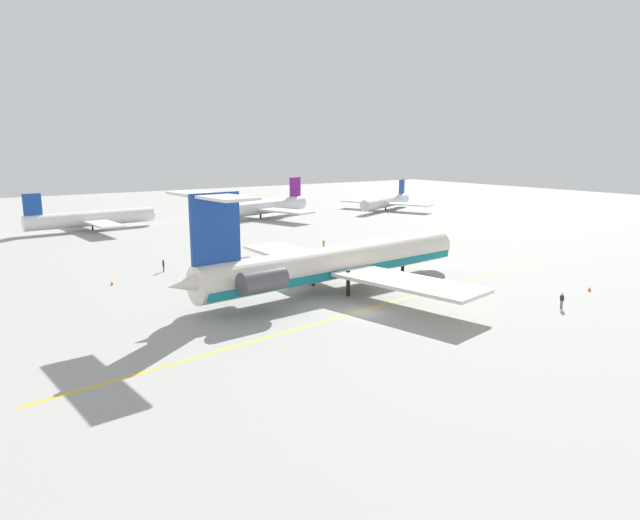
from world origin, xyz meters
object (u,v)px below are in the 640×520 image
airliner_mid_left (96,218)px  ground_crew_near_tail (324,243)px  ground_crew_near_nose (562,299)px  safety_cone_nose (112,283)px  airliner_mid_right (258,207)px  ground_crew_portside (163,264)px  airliner_far_right (385,202)px  safety_cone_wingtip (590,289)px  main_jetliner (330,263)px

airliner_mid_left → ground_crew_near_tail: size_ratio=16.79×
ground_crew_near_nose → safety_cone_nose: ground_crew_near_nose is taller
airliner_mid_right → ground_crew_portside: size_ratio=18.09×
airliner_far_right → safety_cone_wingtip: (-37.59, -82.21, -2.11)m
ground_crew_near_tail → ground_crew_near_nose: bearing=-148.8°
airliner_mid_right → ground_crew_portside: 60.65m
ground_crew_near_nose → ground_crew_portside: bearing=106.2°
safety_cone_nose → safety_cone_wingtip: same height
ground_crew_near_nose → safety_cone_wingtip: (9.92, 2.47, -0.86)m
airliner_far_right → ground_crew_near_tail: 62.30m
main_jetliner → airliner_mid_right: bearing=63.8°
airliner_mid_left → ground_crew_near_tail: airliner_mid_left is taller
ground_crew_near_nose → airliner_mid_right: bearing=65.1°
ground_crew_portside → safety_cone_wingtip: 57.40m
ground_crew_near_tail → airliner_mid_left: bearing=60.5°
airliner_far_right → airliner_mid_left: bearing=-29.4°
ground_crew_near_tail → ground_crew_portside: bearing=123.8°
main_jetliner → ground_crew_near_tail: 29.06m
airliner_mid_right → safety_cone_wingtip: size_ratio=57.83×
airliner_mid_right → ground_crew_near_tail: bearing=60.8°
airliner_mid_left → ground_crew_near_nose: (28.14, -92.16, -1.35)m
airliner_far_right → ground_crew_portside: bearing=4.1°
airliner_far_right → safety_cone_nose: size_ratio=47.41×
airliner_mid_left → airliner_far_right: size_ratio=1.08×
ground_crew_near_nose → safety_cone_wingtip: 10.26m
airliner_far_right → ground_crew_near_tail: airliner_far_right is taller
ground_crew_near_nose → safety_cone_nose: 55.24m
airliner_far_right → ground_crew_near_nose: (-47.51, -84.68, -1.25)m
main_jetliner → safety_cone_wingtip: (26.56, -18.65, -3.30)m
ground_crew_portside → safety_cone_wingtip: (40.15, -41.01, -0.84)m
airliner_mid_right → safety_cone_wingtip: 86.61m
ground_crew_near_nose → safety_cone_wingtip: size_ratio=3.27×
ground_crew_portside → ground_crew_near_nose: bearing=119.8°
airliner_far_right → main_jetliner: bearing=20.9°
ground_crew_portside → safety_cone_nose: ground_crew_portside is taller
safety_cone_wingtip → airliner_mid_right: bearing=90.1°
main_jetliner → airliner_mid_right: main_jetliner is taller
safety_cone_nose → ground_crew_portside: bearing=25.1°
safety_cone_wingtip → ground_crew_portside: bearing=134.4°
main_jetliner → ground_crew_near_nose: 27.00m
ground_crew_near_tail → safety_cone_wingtip: ground_crew_near_tail is taller
airliner_far_right → safety_cone_wingtip: bearing=41.6°
airliner_mid_left → airliner_far_right: 76.02m
airliner_far_right → safety_cone_nose: bearing=3.9°
safety_cone_wingtip → airliner_far_right: bearing=65.4°
ground_crew_portside → safety_cone_nose: 9.17m
ground_crew_near_nose → ground_crew_near_tail: bearing=72.4°
airliner_mid_left → safety_cone_wingtip: airliner_mid_left is taller
safety_cone_nose → safety_cone_wingtip: size_ratio=1.00×
ground_crew_portside → safety_cone_wingtip: ground_crew_portside is taller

